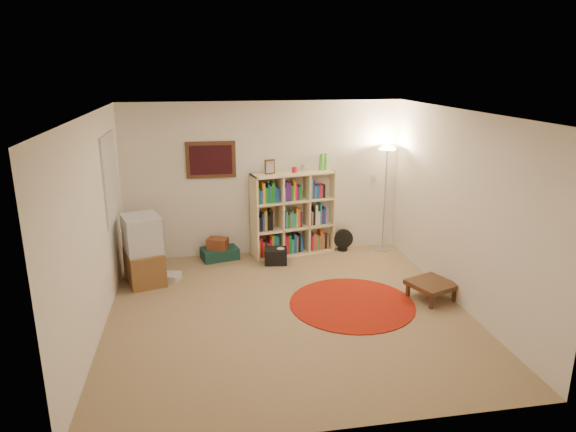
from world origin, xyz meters
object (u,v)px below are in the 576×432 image
floor_fan (343,240)px  tv_stand (144,251)px  suitcase (220,253)px  side_table (432,285)px  floor_lamp (387,164)px  bookshelf (292,215)px

floor_fan → tv_stand: tv_stand is taller
suitcase → side_table: side_table is taller
side_table → suitcase: bearing=143.8°
floor_fan → suitcase: size_ratio=0.59×
floor_fan → tv_stand: bearing=-165.7°
floor_lamp → side_table: floor_lamp is taller
floor_lamp → floor_fan: (-0.68, 0.07, -1.30)m
floor_fan → side_table: (0.65, -2.03, 0.01)m
floor_lamp → suitcase: floor_lamp is taller
tv_stand → bookshelf: bearing=2.7°
bookshelf → tv_stand: bearing=-172.4°
floor_fan → bookshelf: bearing=177.8°
side_table → tv_stand: bearing=161.9°
suitcase → side_table: bearing=-50.2°
floor_lamp → suitcase: 3.09m
floor_fan → suitcase: floor_fan is taller
floor_fan → side_table: size_ratio=0.55×
bookshelf → suitcase: size_ratio=2.56×
floor_lamp → floor_fan: size_ratio=4.74×
bookshelf → side_table: (1.53, -2.07, -0.46)m
tv_stand → suitcase: 1.39m
suitcase → bookshelf: bearing=-10.5°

